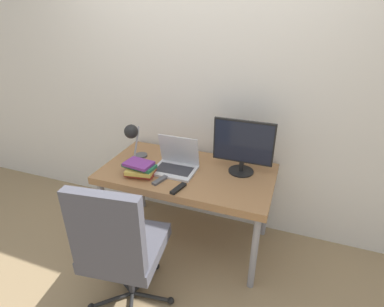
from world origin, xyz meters
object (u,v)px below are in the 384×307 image
desk_lamp (133,135)px  office_chair (119,245)px  laptop (176,163)px  monitor (243,145)px  book_stack (140,169)px

desk_lamp → office_chair: (0.32, -0.78, -0.40)m
laptop → desk_lamp: desk_lamp is taller
laptop → desk_lamp: (-0.38, 0.00, 0.19)m
laptop → monitor: size_ratio=0.72×
laptop → office_chair: office_chair is taller
laptop → office_chair: size_ratio=0.33×
monitor → office_chair: bearing=-121.8°
monitor → desk_lamp: bearing=-170.8°
monitor → laptop: bearing=-163.8°
monitor → office_chair: size_ratio=0.45×
office_chair → book_stack: office_chair is taller
laptop → book_stack: (-0.23, -0.18, 0.00)m
monitor → desk_lamp: (-0.89, -0.14, 0.02)m
book_stack → desk_lamp: bearing=129.7°
desk_lamp → book_stack: desk_lamp is taller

